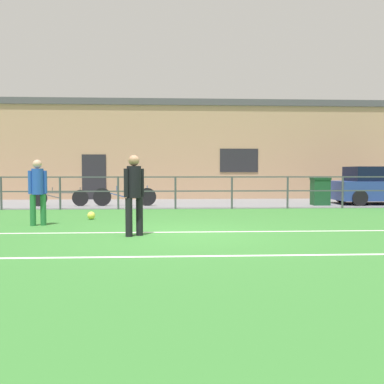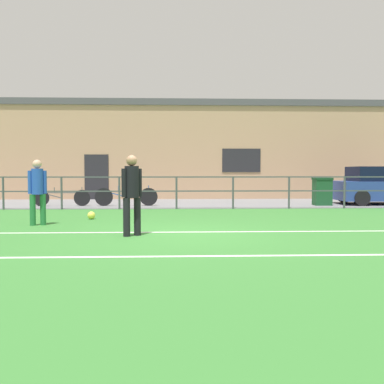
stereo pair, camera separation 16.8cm
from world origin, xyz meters
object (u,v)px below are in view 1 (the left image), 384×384
at_px(parked_car_red, 381,186).
at_px(bicycle_parked_1, 125,197).
at_px(player_winger, 38,188).
at_px(bicycle_parked_2, 60,198).
at_px(trash_bin_0, 320,191).
at_px(player_goalkeeper, 134,190).
at_px(soccer_ball_spare, 91,215).

xyz_separation_m(parked_car_red, bicycle_parked_1, (-10.14, -0.45, -0.36)).
bearing_deg(parked_car_red, player_winger, -152.75).
distance_m(bicycle_parked_2, trash_bin_0, 9.94).
bearing_deg(trash_bin_0, parked_car_red, 9.68).
xyz_separation_m(parked_car_red, bicycle_parked_2, (-12.56, -0.45, -0.39)).
relative_size(player_goalkeeper, soccer_ball_spare, 7.76).
relative_size(player_goalkeeper, trash_bin_0, 1.57).
height_order(player_goalkeeper, bicycle_parked_1, player_goalkeeper).
bearing_deg(bicycle_parked_1, bicycle_parked_2, 180.00).
bearing_deg(trash_bin_0, bicycle_parked_2, -179.97).
relative_size(parked_car_red, trash_bin_0, 3.60).
xyz_separation_m(player_winger, soccer_ball_spare, (1.06, 1.29, -0.81)).
xyz_separation_m(soccer_ball_spare, bicycle_parked_1, (0.48, 4.28, 0.27)).
bearing_deg(soccer_ball_spare, parked_car_red, 24.01).
distance_m(player_goalkeeper, soccer_ball_spare, 3.54).
bearing_deg(soccer_ball_spare, player_goalkeeper, -65.18).
distance_m(parked_car_red, trash_bin_0, 2.67).
distance_m(soccer_ball_spare, bicycle_parked_2, 4.70).
bearing_deg(player_goalkeeper, parked_car_red, -172.99).
distance_m(player_goalkeeper, trash_bin_0, 9.89).
bearing_deg(player_goalkeeper, player_winger, -69.76).
relative_size(player_winger, parked_car_red, 0.42).
bearing_deg(soccer_ball_spare, trash_bin_0, 28.18).
bearing_deg(parked_car_red, player_goalkeeper, -139.46).
distance_m(parked_car_red, bicycle_parked_1, 10.16).
xyz_separation_m(bicycle_parked_1, bicycle_parked_2, (-2.42, 0.00, -0.03)).
distance_m(player_winger, parked_car_red, 13.14).
distance_m(player_winger, soccer_ball_spare, 1.85).
bearing_deg(player_winger, soccer_ball_spare, -150.02).
height_order(parked_car_red, bicycle_parked_2, parked_car_red).
height_order(soccer_ball_spare, bicycle_parked_2, bicycle_parked_2).
xyz_separation_m(player_winger, trash_bin_0, (9.05, 5.57, -0.36)).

